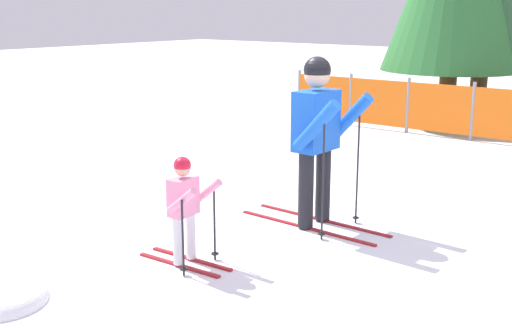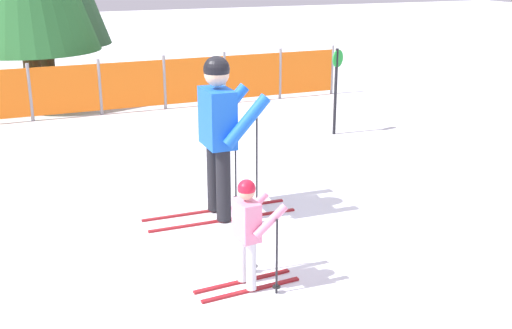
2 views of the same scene
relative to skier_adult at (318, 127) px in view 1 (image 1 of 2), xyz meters
name	(u,v)px [view 1 (image 1 of 2)]	position (x,y,z in m)	size (l,w,h in m)	color
ground_plane	(326,235)	(0.25, -0.19, -1.06)	(60.00, 60.00, 0.00)	white
skier_adult	(318,127)	(0.00, 0.00, 0.00)	(1.69, 0.75, 1.78)	maroon
skier_child	(185,203)	(-0.33, -1.62, -0.49)	(0.94, 0.50, 0.99)	maroon
safety_fence	(508,115)	(0.24, 5.46, -0.55)	(8.52, 0.12, 1.02)	gray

